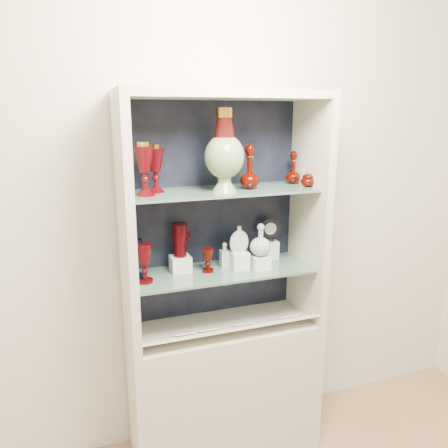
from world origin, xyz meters
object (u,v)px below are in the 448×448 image
object	(u,v)px
pedestal_lamp_left	(145,169)
ruby_decanter_b	(293,166)
flat_flask	(239,239)
enamel_urn	(225,151)
clear_square_bottle	(225,255)
ruby_pitcher	(180,240)
cameo_medallion	(270,229)
clear_round_decanter	(261,240)
ruby_goblet_tall	(144,263)
lidded_bowl	(308,179)
cobalt_goblet	(135,259)
ruby_goblet_small	(208,260)
ruby_decanter_a	(250,164)
pedestal_lamp_right	(156,169)

from	to	relation	value
pedestal_lamp_left	ruby_decanter_b	world-z (taller)	pedestal_lamp_left
ruby_decanter_b	flat_flask	bearing A→B (deg)	-169.24
enamel_urn	clear_square_bottle	distance (m)	0.56
ruby_pitcher	cameo_medallion	world-z (taller)	ruby_pitcher
clear_round_decanter	ruby_goblet_tall	bearing A→B (deg)	179.17
lidded_bowl	clear_round_decanter	distance (m)	0.40
ruby_goblet_tall	lidded_bowl	bearing A→B (deg)	-1.87
ruby_pitcher	cameo_medallion	bearing A→B (deg)	-19.16
pedestal_lamp_left	ruby_pitcher	world-z (taller)	pedestal_lamp_left
ruby_goblet_tall	ruby_pitcher	size ratio (longest dim) A/B	1.10
cobalt_goblet	cameo_medallion	size ratio (longest dim) A/B	1.48
clear_round_decanter	cameo_medallion	size ratio (longest dim) A/B	1.25
ruby_goblet_small	flat_flask	distance (m)	0.19
ruby_decanter_a	cameo_medallion	xyz separation A→B (m)	(0.18, 0.12, -0.38)
pedestal_lamp_right	pedestal_lamp_left	bearing A→B (deg)	-131.62
lidded_bowl	ruby_decanter_b	bearing A→B (deg)	100.53
flat_flask	ruby_goblet_tall	bearing A→B (deg)	-173.39
pedestal_lamp_left	clear_square_bottle	size ratio (longest dim) A/B	1.83
ruby_decanter_b	lidded_bowl	bearing A→B (deg)	-79.47
ruby_pitcher	flat_flask	distance (m)	0.30
clear_square_bottle	clear_round_decanter	world-z (taller)	clear_round_decanter
enamel_urn	cobalt_goblet	distance (m)	0.68
pedestal_lamp_right	clear_round_decanter	bearing A→B (deg)	-8.81
lidded_bowl	flat_flask	world-z (taller)	lidded_bowl
clear_square_bottle	clear_round_decanter	size ratio (longest dim) A/B	0.81
ruby_decanter_b	ruby_pitcher	size ratio (longest dim) A/B	1.07
pedestal_lamp_left	ruby_goblet_small	size ratio (longest dim) A/B	1.96
clear_round_decanter	ruby_decanter_a	bearing A→B (deg)	162.76
ruby_goblet_small	ruby_decanter_a	bearing A→B (deg)	-7.11
pedestal_lamp_right	ruby_decanter_b	bearing A→B (deg)	1.58
ruby_decanter_a	pedestal_lamp_right	bearing A→B (deg)	172.30
clear_square_bottle	flat_flask	distance (m)	0.12
clear_square_bottle	cameo_medallion	size ratio (longest dim) A/B	1.01
lidded_bowl	ruby_pitcher	world-z (taller)	lidded_bowl
clear_round_decanter	lidded_bowl	bearing A→B (deg)	-4.36
pedestal_lamp_left	clear_round_decanter	size ratio (longest dim) A/B	1.48
ruby_decanter_b	cameo_medallion	world-z (taller)	ruby_decanter_b
ruby_goblet_small	clear_square_bottle	bearing A→B (deg)	20.98
ruby_decanter_b	ruby_goblet_small	bearing A→B (deg)	-173.65
ruby_pitcher	cameo_medallion	distance (m)	0.52
ruby_decanter_a	flat_flask	bearing A→B (deg)	157.10
ruby_goblet_tall	flat_flask	bearing A→B (deg)	3.31
cobalt_goblet	ruby_goblet_small	distance (m)	0.36
ruby_goblet_tall	clear_square_bottle	bearing A→B (deg)	10.02
lidded_bowl	pedestal_lamp_left	bearing A→B (deg)	178.08
pedestal_lamp_left	pedestal_lamp_right	size ratio (longest dim) A/B	1.08
ruby_pitcher	clear_square_bottle	world-z (taller)	ruby_pitcher
ruby_decanter_a	cobalt_goblet	distance (m)	0.73
enamel_urn	clear_square_bottle	world-z (taller)	enamel_urn
flat_flask	pedestal_lamp_left	bearing A→B (deg)	-173.25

